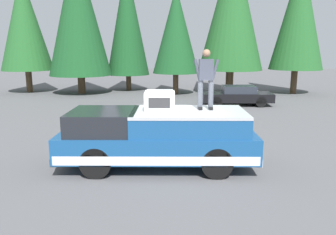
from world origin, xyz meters
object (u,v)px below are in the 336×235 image
(person_on_truck_bed, at_px, (206,78))
(parked_car_black, at_px, (237,95))
(pickup_truck, at_px, (158,137))
(compressor_unit, at_px, (160,101))

(person_on_truck_bed, distance_m, parked_car_black, 10.99)
(pickup_truck, height_order, parked_car_black, pickup_truck)
(parked_car_black, bearing_deg, person_on_truck_bed, 164.09)
(pickup_truck, distance_m, parked_car_black, 11.48)
(person_on_truck_bed, bearing_deg, pickup_truck, 99.52)
(compressor_unit, distance_m, person_on_truck_bed, 1.45)
(pickup_truck, relative_size, compressor_unit, 6.60)
(person_on_truck_bed, bearing_deg, parked_car_black, -15.91)
(person_on_truck_bed, bearing_deg, compressor_unit, 96.88)
(pickup_truck, bearing_deg, parked_car_black, -22.15)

